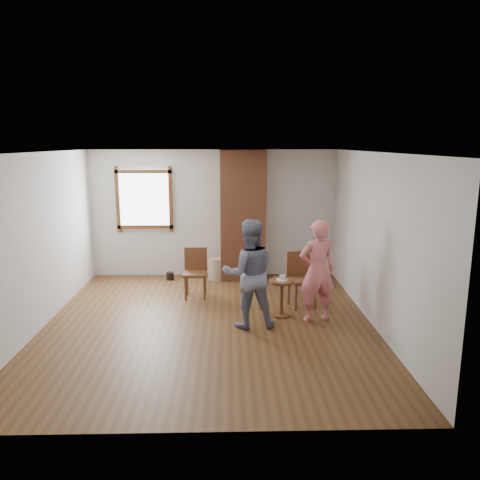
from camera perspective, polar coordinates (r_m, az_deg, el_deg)
name	(u,v)px	position (r m, az deg, el deg)	size (l,w,h in m)	color
ground	(209,324)	(7.32, -3.80, -10.16)	(5.50, 5.50, 0.00)	brown
room_shell	(205,202)	(7.46, -4.24, 4.63)	(5.04, 5.52, 2.62)	silver
brick_chimney	(243,215)	(9.40, 0.36, 3.02)	(0.90, 0.50, 2.60)	#AB5D3C
stoneware_crock	(217,269)	(9.53, -2.83, -3.51)	(0.35, 0.35, 0.44)	tan
dark_pot	(170,276)	(9.64, -8.52, -4.35)	(0.15, 0.15, 0.15)	black
dining_chair_left	(196,270)	(8.46, -5.44, -3.63)	(0.41, 0.41, 0.88)	brown
dining_chair_right	(301,276)	(8.02, 7.41, -4.35)	(0.52, 0.52, 0.93)	brown
side_table	(282,292)	(7.52, 5.09, -6.33)	(0.40, 0.40, 0.60)	brown
cake_plate	(282,280)	(7.46, 5.12, -4.86)	(0.18, 0.18, 0.01)	white
cake_slice	(282,278)	(7.45, 5.20, -4.61)	(0.08, 0.07, 0.06)	silver
man	(249,274)	(6.97, 1.13, -4.12)	(0.80, 0.62, 1.65)	#121432
person_pink	(317,271)	(7.29, 9.40, -3.76)	(0.58, 0.38, 1.60)	#E17075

